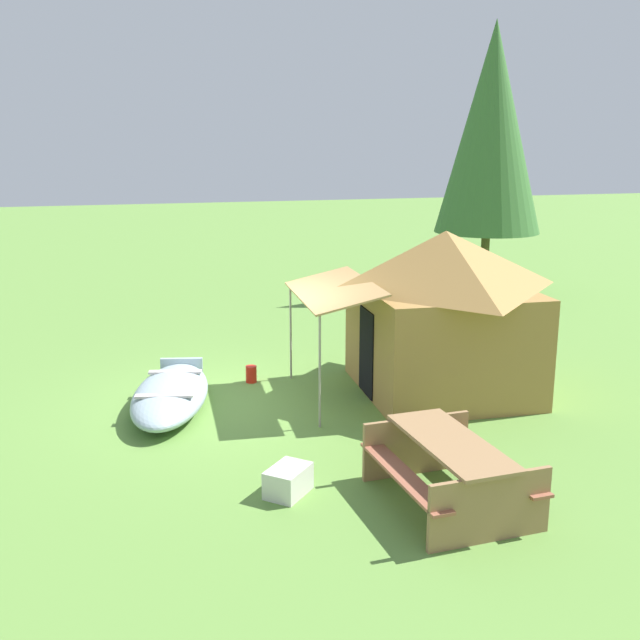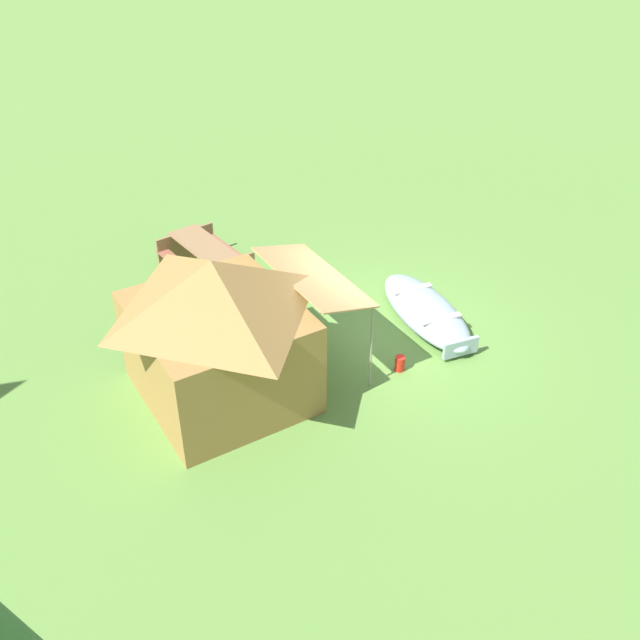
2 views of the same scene
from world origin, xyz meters
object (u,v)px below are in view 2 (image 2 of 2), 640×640
object	(u,v)px
beached_rowboat	(426,311)
fuel_can	(400,363)
picnic_table	(205,256)
cooler_box	(290,261)
canvas_cabin_tent	(218,328)

from	to	relation	value
beached_rowboat	fuel_can	xyz separation A→B (m)	(-0.94, 1.46, -0.09)
beached_rowboat	fuel_can	world-z (taller)	beached_rowboat
picnic_table	beached_rowboat	bearing A→B (deg)	-145.29
beached_rowboat	cooler_box	distance (m)	3.53
beached_rowboat	picnic_table	bearing A→B (deg)	34.71
picnic_table	cooler_box	size ratio (longest dim) A/B	3.56
canvas_cabin_tent	beached_rowboat	bearing A→B (deg)	-94.50
beached_rowboat	fuel_can	bearing A→B (deg)	122.74
picnic_table	cooler_box	xyz separation A→B (m)	(-0.75, -1.74, -0.33)
cooler_box	fuel_can	size ratio (longest dim) A/B	1.94
canvas_cabin_tent	picnic_table	size ratio (longest dim) A/B	1.97
beached_rowboat	canvas_cabin_tent	distance (m)	4.61
picnic_table	fuel_can	world-z (taller)	picnic_table
beached_rowboat	cooler_box	world-z (taller)	beached_rowboat
canvas_cabin_tent	cooler_box	xyz separation A→B (m)	(3.00, -3.34, -1.23)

